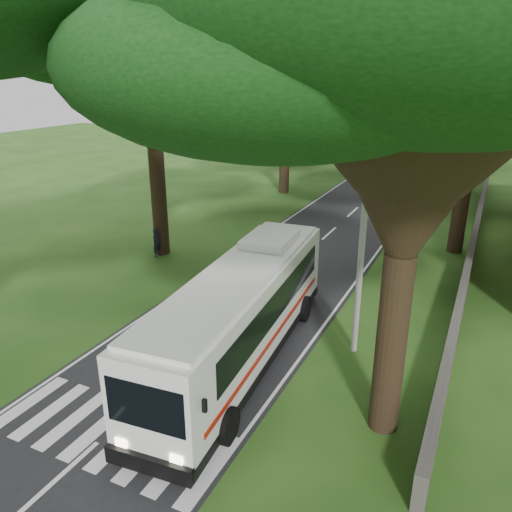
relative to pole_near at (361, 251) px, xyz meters
The scene contains 18 objects.
ground 9.15m from the pole_near, 132.51° to the right, with size 140.00×140.00×0.00m, color #1E4012.
road 20.21m from the pole_near, 106.14° to the left, with size 8.00×120.00×0.04m, color black.
crosswalk 10.57m from the pole_near, 124.51° to the right, with size 8.00×3.00×0.01m, color silver.
property_wall 18.68m from the pole_near, 79.00° to the left, with size 0.35×50.00×1.20m, color #383533.
pole_near is the anchor object (origin of this frame).
pole_mid 20.00m from the pole_near, 90.00° to the left, with size 1.60×0.24×8.00m.
pole_far 40.00m from the pole_near, 90.00° to the left, with size 1.60×0.24×8.00m.
tree_l_mida 16.99m from the pole_near, 156.04° to the left, with size 13.58×13.58×15.62m.
tree_l_midb 28.10m from the pole_near, 118.44° to the left, with size 13.20×13.20×13.82m.
tree_l_far 45.01m from the pole_near, 108.43° to the left, with size 14.48×14.48×15.48m.
tree_r_near 8.64m from the pole_near, 63.43° to the right, with size 14.51×14.51×14.77m.
tree_r_mida 16.12m from the pole_near, 79.88° to the left, with size 12.76×12.76×14.68m.
tree_r_midb 33.19m from the pole_near, 86.42° to the left, with size 13.87×13.87×15.88m.
tree_r_far 50.71m from the pole_near, 86.57° to the left, with size 14.71×14.71×15.33m.
coach_bus 4.99m from the pole_near, 145.26° to the right, with size 3.75×12.91×3.76m.
distant_car_a 33.86m from the pole_near, 101.63° to the left, with size 1.59×3.94×1.34m, color #ADAEB2.
distant_car_c 55.73m from the pole_near, 94.85° to the left, with size 2.06×5.08×1.47m, color maroon.
pedestrian 14.81m from the pole_near, 158.17° to the left, with size 0.63×0.41×1.73m, color black.
Camera 1 is at (9.45, -11.25, 10.47)m, focal length 35.00 mm.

